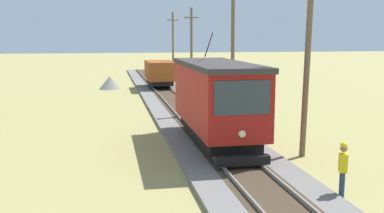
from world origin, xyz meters
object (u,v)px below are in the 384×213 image
freight_car (160,73)px  track_worker (343,167)px  utility_pole_near_tram (307,59)px  utility_pole_distant (173,44)px  utility_pole_mid (233,47)px  gravel_pile (110,82)px  red_tram (216,99)px  utility_pole_far (191,47)px

freight_car → track_worker: (2.27, -29.86, -0.57)m
utility_pole_near_tram → utility_pole_distant: size_ratio=1.01×
freight_car → utility_pole_mid: utility_pole_mid is taller
utility_pole_distant → gravel_pile: utility_pole_distant is taller
utility_pole_mid → gravel_pile: size_ratio=3.97×
freight_car → track_worker: size_ratio=2.91×
red_tram → utility_pole_distant: size_ratio=1.09×
utility_pole_mid → utility_pole_near_tram: bearing=-90.0°
utility_pole_far → gravel_pile: 8.41m
red_tram → gravel_pile: (-4.59, 23.66, -1.57)m
utility_pole_near_tram → freight_car: bearing=97.1°
red_tram → track_worker: 7.61m
utility_pole_mid → utility_pole_far: size_ratio=1.10×
freight_car → utility_pole_near_tram: 25.48m
utility_pole_near_tram → red_tram: bearing=141.8°
freight_car → utility_pole_near_tram: (3.14, -25.16, 2.48)m
utility_pole_distant → track_worker: 42.94m
utility_pole_far → track_worker: (-0.87, -30.34, -2.91)m
freight_car → utility_pole_distant: utility_pole_distant is taller
gravel_pile → track_worker: size_ratio=1.18×
utility_pole_mid → utility_pole_far: utility_pole_mid is taller
freight_car → gravel_pile: bearing=168.2°
utility_pole_near_tram → utility_pole_far: bearing=90.0°
utility_pole_distant → red_tram: bearing=-95.0°
utility_pole_far → freight_car: bearing=-171.2°
red_tram → utility_pole_mid: utility_pole_mid is taller
red_tram → utility_pole_far: (3.14, 23.18, 1.70)m
utility_pole_distant → track_worker: utility_pole_distant is taller
utility_pole_far → utility_pole_distant: size_ratio=0.97×
red_tram → utility_pole_far: 23.45m
track_worker → utility_pole_near_tram: bearing=-77.3°
gravel_pile → track_worker: bearing=-77.5°
red_tram → freight_car: (-0.00, 22.69, -0.64)m
red_tram → track_worker: size_ratio=4.79×
utility_pole_near_tram → utility_pole_far: size_ratio=1.04×
freight_car → utility_pole_near_tram: utility_pole_near_tram is taller
red_tram → gravel_pile: 24.15m
red_tram → utility_pole_near_tram: 4.40m
red_tram → gravel_pile: red_tram is taller
utility_pole_mid → track_worker: 16.14m
utility_pole_distant → utility_pole_mid: bearing=-90.0°
utility_pole_distant → gravel_pile: (-7.73, -12.01, -3.38)m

